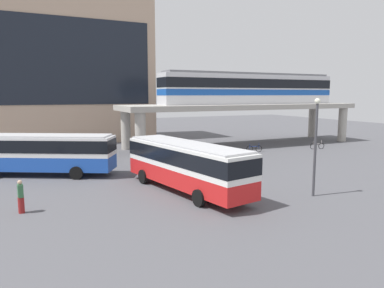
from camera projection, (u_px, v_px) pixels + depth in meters
The scene contains 13 objects.
ground_plane at pixel (163, 160), 34.60m from camera, with size 120.00×120.00×0.00m, color #515156.
station_building at pixel (63, 71), 48.29m from camera, with size 22.86×10.31×18.86m.
elevated_platform at pixel (243, 109), 44.58m from camera, with size 30.84×7.18×5.14m.
train at pixel (251, 88), 44.66m from camera, with size 23.79×2.96×3.84m.
bus_main at pixel (186, 162), 23.31m from camera, with size 4.51×11.32×3.22m.
bus_secondary at pixel (43, 150), 27.99m from camera, with size 10.91×7.51×3.22m.
bicycle_green at pixel (197, 152), 37.68m from camera, with size 1.78×0.32×1.04m.
bicycle_blue at pixel (254, 149), 39.74m from camera, with size 1.71×0.65×1.04m.
bicycle_silver at pixel (317, 146), 41.83m from camera, with size 1.74×0.53×1.04m.
bicycle_brown at pixel (193, 154), 36.13m from camera, with size 1.78×0.35×1.04m.
pedestrian_by_bike_rack at pixel (205, 153), 34.65m from camera, with size 0.46×0.47×1.57m.
pedestrian_at_kerb at pixel (21, 197), 19.15m from camera, with size 0.32×0.43×1.81m.
lamp_post at pixel (316, 139), 22.02m from camera, with size 0.36×0.36×6.11m.
Camera 1 is at (-12.20, -21.91, 6.33)m, focal length 33.49 mm.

